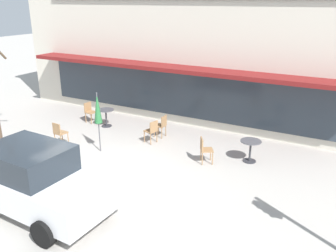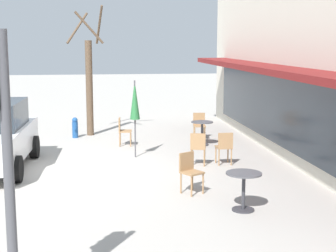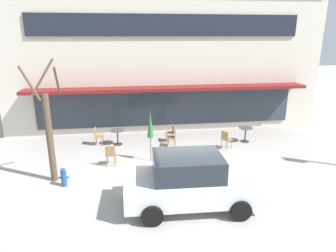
{
  "view_description": "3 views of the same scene",
  "coord_description": "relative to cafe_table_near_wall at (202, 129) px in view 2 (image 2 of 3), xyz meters",
  "views": [
    {
      "loc": [
        6.54,
        -7.3,
        5.24
      ],
      "look_at": [
        0.77,
        3.22,
        0.92
      ],
      "focal_mm": 38.0,
      "sensor_mm": 36.0,
      "label": 1
    },
    {
      "loc": [
        13.07,
        0.93,
        3.26
      ],
      "look_at": [
        0.62,
        2.6,
        1.2
      ],
      "focal_mm": 55.0,
      "sensor_mm": 36.0,
      "label": 2
    },
    {
      "loc": [
        -2.26,
        -10.16,
        5.27
      ],
      "look_at": [
        -0.37,
        3.29,
        1.13
      ],
      "focal_mm": 32.0,
      "sensor_mm": 36.0,
      "label": 3
    }
  ],
  "objects": [
    {
      "name": "street_tree",
      "position": [
        -2.3,
        -3.56,
        1.41
      ],
      "size": [
        1.31,
        1.3,
        4.49
      ],
      "color": "brown",
      "rests_on": "ground"
    },
    {
      "name": "patio_umbrella_green_folded",
      "position": [
        1.47,
        -2.24,
        1.11
      ],
      "size": [
        0.28,
        0.28,
        2.2
      ],
      "color": "#4C4C51",
      "rests_on": "ground"
    },
    {
      "name": "cafe_chair_3",
      "position": [
        2.71,
        -0.65,
        0.01
      ],
      "size": [
        0.48,
        0.48,
        0.89
      ],
      "color": "#9E754C",
      "rests_on": "ground"
    },
    {
      "name": "ground_plane",
      "position": [
        2.79,
        -4.16,
        -0.52
      ],
      "size": [
        80.0,
        80.0,
        0.0
      ],
      "primitive_type": "plane",
      "color": "#ADA8A0"
    },
    {
      "name": "cafe_table_near_wall",
      "position": [
        0.0,
        0.0,
        0.0
      ],
      "size": [
        0.7,
        0.7,
        0.76
      ],
      "color": "#333338",
      "rests_on": "ground"
    },
    {
      "name": "cafe_table_streetside",
      "position": [
        6.47,
        -0.48,
        0.0
      ],
      "size": [
        0.7,
        0.7,
        0.76
      ],
      "color": "#333338",
      "rests_on": "ground"
    },
    {
      "name": "cafe_chair_1",
      "position": [
        -0.23,
        -2.51,
        0.01
      ],
      "size": [
        0.44,
        0.44,
        0.89
      ],
      "color": "#9E754C",
      "rests_on": "ground"
    },
    {
      "name": "fire_hydrant",
      "position": [
        -1.85,
        -4.08,
        -0.16
      ],
      "size": [
        0.36,
        0.2,
        0.71
      ],
      "color": "#1E4C8C",
      "rests_on": "ground"
    },
    {
      "name": "cafe_chair_2",
      "position": [
        -1.0,
        0.1,
        0.01
      ],
      "size": [
        0.44,
        0.44,
        0.89
      ],
      "color": "#9E754C",
      "rests_on": "ground"
    },
    {
      "name": "cafe_chair_4",
      "position": [
        5.16,
        -1.31,
        0.01
      ],
      "size": [
        0.55,
        0.55,
        0.89
      ],
      "color": "#9E754C",
      "rests_on": "ground"
    },
    {
      "name": "cafe_chair_0",
      "position": [
        2.72,
        0.06,
        0.01
      ],
      "size": [
        0.41,
        0.41,
        0.89
      ],
      "color": "#9E754C",
      "rests_on": "ground"
    }
  ]
}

